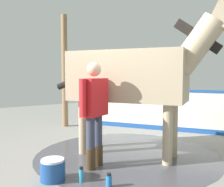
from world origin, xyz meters
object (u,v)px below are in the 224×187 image
(handler, at_px, (94,108))
(bottle_spray, at_px, (109,181))
(wash_bucket, at_px, (53,170))
(bottle_shampoo, at_px, (81,175))
(horse, at_px, (135,75))

(handler, xyz_separation_m, bottle_spray, (0.21, 0.73, -0.85))
(wash_bucket, xyz_separation_m, bottle_shampoo, (-0.29, 0.27, -0.05))
(horse, xyz_separation_m, bottle_spray, (1.08, 0.82, -1.34))
(wash_bucket, distance_m, bottle_shampoo, 0.40)
(handler, bearing_deg, horse, -109.99)
(horse, height_order, bottle_shampoo, horse)
(bottle_spray, bearing_deg, horse, -142.72)
(bottle_spray, bearing_deg, wash_bucket, -49.77)
(horse, distance_m, bottle_shampoo, 1.93)
(wash_bucket, bearing_deg, bottle_spray, 130.23)
(handler, distance_m, bottle_spray, 1.14)
(horse, distance_m, handler, 1.01)
(bottle_shampoo, relative_size, bottle_spray, 1.16)
(horse, xyz_separation_m, wash_bucket, (1.60, 0.21, -1.28))
(horse, bearing_deg, bottle_spray, -85.67)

